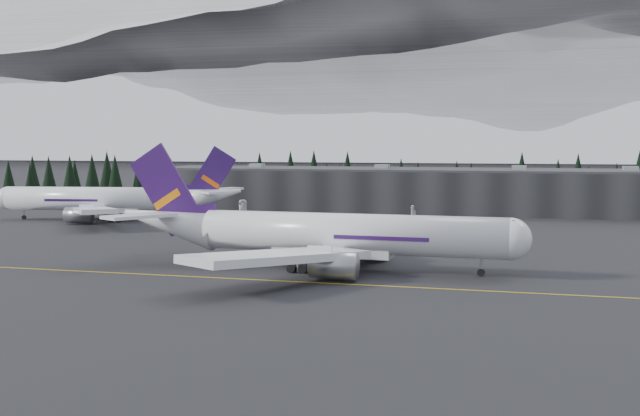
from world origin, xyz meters
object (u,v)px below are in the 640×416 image
(terminal, at_px, (415,190))
(jet_parked, at_px, (116,200))
(gse_vehicle_a, at_px, (243,214))
(gse_vehicle_b, at_px, (414,218))
(jet_main, at_px, (316,233))

(terminal, relative_size, jet_parked, 2.44)
(terminal, bearing_deg, gse_vehicle_a, -142.62)
(jet_parked, distance_m, gse_vehicle_b, 77.68)
(jet_parked, bearing_deg, gse_vehicle_b, -173.51)
(jet_parked, bearing_deg, gse_vehicle_a, -155.17)
(jet_main, bearing_deg, jet_parked, 139.89)
(gse_vehicle_b, bearing_deg, gse_vehicle_a, -106.91)
(terminal, height_order, gse_vehicle_a, terminal)
(jet_main, height_order, gse_vehicle_b, jet_main)
(jet_parked, distance_m, gse_vehicle_a, 34.06)
(terminal, relative_size, gse_vehicle_a, 33.74)
(jet_main, xyz_separation_m, jet_parked, (-72.09, 63.01, -0.20))
(terminal, relative_size, jet_main, 2.34)
(jet_main, height_order, gse_vehicle_a, jet_main)
(gse_vehicle_a, bearing_deg, jet_parked, -164.09)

